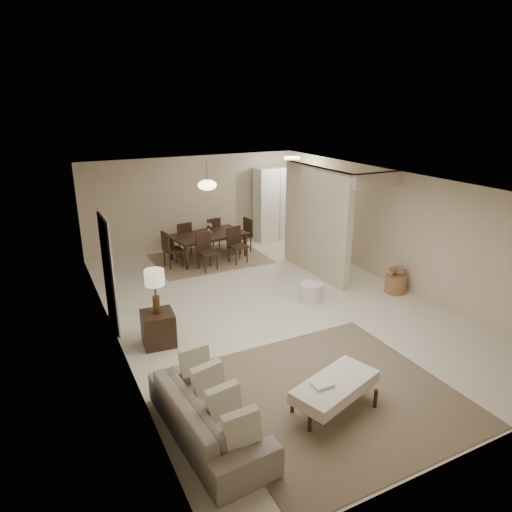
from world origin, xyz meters
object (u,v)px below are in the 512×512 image
sofa (208,414)px  round_pouf (311,293)px  side_table (158,329)px  dining_table (209,247)px  ottoman_bench (335,387)px  pantry_cabinet (275,204)px  wicker_basket (395,284)px

sofa → round_pouf: size_ratio=4.33×
sofa → round_pouf: sofa is taller
side_table → sofa: bearing=-91.2°
round_pouf → dining_table: size_ratio=0.26×
ottoman_bench → dining_table: size_ratio=0.72×
pantry_cabinet → sofa: 8.53m
sofa → dining_table: dining_table is taller
pantry_cabinet → round_pouf: bearing=-109.5°
sofa → ottoman_bench: (1.65, -0.30, 0.05)m
wicker_basket → dining_table: (-2.75, 3.82, 0.14)m
pantry_cabinet → sofa: bearing=-124.4°
round_pouf → wicker_basket: bearing=-13.0°
sofa → ottoman_bench: bearing=-104.6°
ottoman_bench → dining_table: 6.50m
pantry_cabinet → dining_table: size_ratio=1.11×
ottoman_bench → wicker_basket: bearing=18.7°
ottoman_bench → side_table: (-1.60, 2.75, -0.07)m
pantry_cabinet → dining_table: bearing=-160.4°
round_pouf → dining_table: (-0.90, 3.39, 0.14)m
wicker_basket → pantry_cabinet: bearing=94.3°
sofa → wicker_basket: size_ratio=4.71×
ottoman_bench → side_table: bearing=102.0°
pantry_cabinet → ottoman_bench: bearing=-113.3°
side_table → dining_table: size_ratio=0.30×
ottoman_bench → round_pouf: size_ratio=2.83×
ottoman_bench → round_pouf: bearing=43.5°
side_table → pantry_cabinet: bearing=43.8°
pantry_cabinet → side_table: 6.63m
sofa → wicker_basket: bearing=-69.9°
ottoman_bench → side_table: 3.19m
sofa → side_table: (0.05, 2.45, -0.02)m
dining_table → pantry_cabinet: bearing=11.1°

